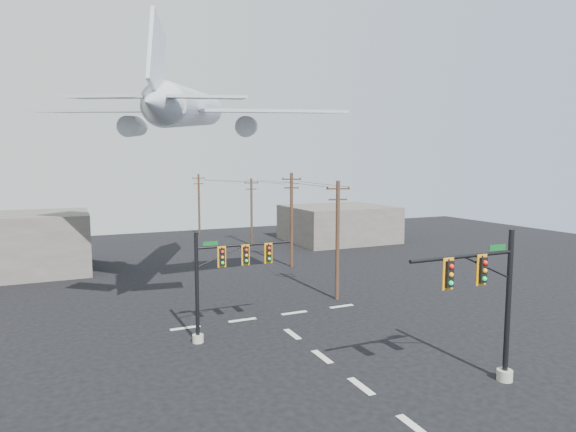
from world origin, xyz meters
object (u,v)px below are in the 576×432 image
utility_pole_d (199,203)px  signal_mast_near (490,305)px  signal_mast_far (222,279)px  utility_pole_c (252,210)px  utility_pole_a (337,238)px  airliner (190,109)px  utility_pole_b (292,218)px

utility_pole_d → signal_mast_near: bearing=-87.7°
signal_mast_near → utility_pole_d: size_ratio=0.81×
signal_mast_far → utility_pole_c: size_ratio=0.75×
signal_mast_near → utility_pole_c: size_ratio=0.85×
utility_pole_a → airliner: (-10.48, 4.85, 10.13)m
utility_pole_a → utility_pole_b: utility_pole_b is taller
utility_pole_b → utility_pole_c: utility_pole_b is taller
signal_mast_far → utility_pole_c: (13.83, 32.68, 0.89)m
utility_pole_b → utility_pole_d: 28.52m
utility_pole_b → utility_pole_d: size_ratio=1.06×
utility_pole_a → utility_pole_d: utility_pole_a is taller
signal_mast_far → airliner: (0.48, 9.66, 11.30)m
signal_mast_near → utility_pole_d: bearing=90.0°
signal_mast_near → utility_pole_d: (-0.00, 57.53, 0.87)m
signal_mast_far → utility_pole_a: 12.03m
airliner → utility_pole_c: bearing=-6.7°
signal_mast_far → utility_pole_a: size_ratio=0.71×
utility_pole_d → airliner: size_ratio=0.38×
utility_pole_a → utility_pole_b: 13.00m
utility_pole_c → utility_pole_b: bearing=-79.2°
utility_pole_c → airliner: (-13.34, -23.02, 10.41)m
signal_mast_near → utility_pole_d: 57.54m
signal_mast_far → signal_mast_near: bearing=-49.1°
signal_mast_near → utility_pole_c: (3.87, 44.17, 0.66)m
signal_mast_near → airliner: 25.68m
signal_mast_near → signal_mast_far: signal_mast_near is taller
utility_pole_c → utility_pole_d: utility_pole_d is taller
signal_mast_near → utility_pole_c: 44.34m
utility_pole_a → airliner: airliner is taller
utility_pole_c → airliner: 28.57m
signal_mast_far → airliner: bearing=87.1°
signal_mast_near → utility_pole_a: bearing=86.5°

